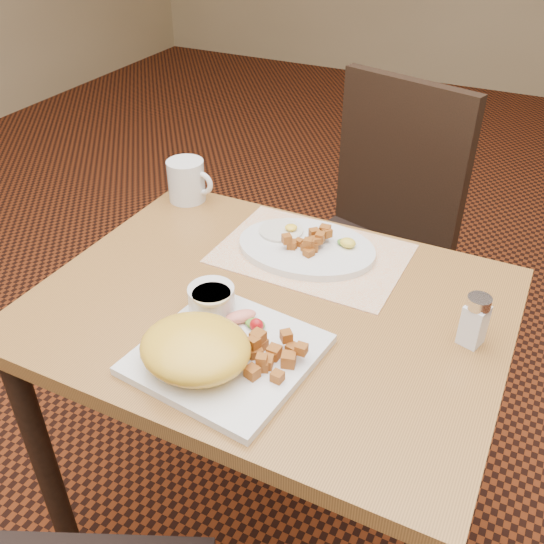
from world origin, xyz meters
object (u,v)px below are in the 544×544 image
(table, at_px, (269,344))
(chair_far, at_px, (373,231))
(salt_shaker, at_px, (475,320))
(plate_oval, at_px, (306,248))
(coffee_mug, at_px, (187,181))
(plate_square, at_px, (227,354))

(table, height_order, chair_far, chair_far)
(table, bearing_deg, salt_shaker, 8.34)
(plate_oval, relative_size, salt_shaker, 3.05)
(plate_oval, xyz_separation_m, coffee_mug, (-0.37, 0.09, 0.04))
(chair_far, bearing_deg, table, 106.11)
(chair_far, bearing_deg, salt_shaker, 136.37)
(salt_shaker, relative_size, coffee_mug, 0.82)
(plate_square, height_order, coffee_mug, coffee_mug)
(chair_far, distance_m, plate_square, 0.90)
(chair_far, xyz_separation_m, salt_shaker, (0.38, -0.64, 0.26))
(salt_shaker, bearing_deg, table, -171.66)
(plate_square, bearing_deg, plate_oval, 92.24)
(coffee_mug, bearing_deg, plate_oval, -14.41)
(chair_far, height_order, plate_oval, chair_far)
(salt_shaker, height_order, coffee_mug, coffee_mug)
(plate_oval, xyz_separation_m, salt_shaker, (0.38, -0.14, 0.04))
(plate_oval, distance_m, coffee_mug, 0.38)
(table, bearing_deg, plate_square, -88.01)
(table, height_order, plate_oval, plate_oval)
(table, distance_m, salt_shaker, 0.41)
(plate_square, xyz_separation_m, salt_shaker, (0.37, 0.23, 0.04))
(chair_far, height_order, salt_shaker, chair_far)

